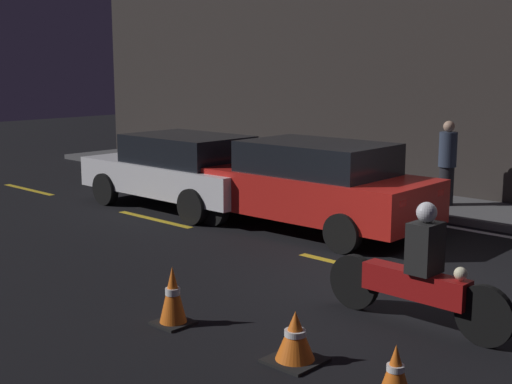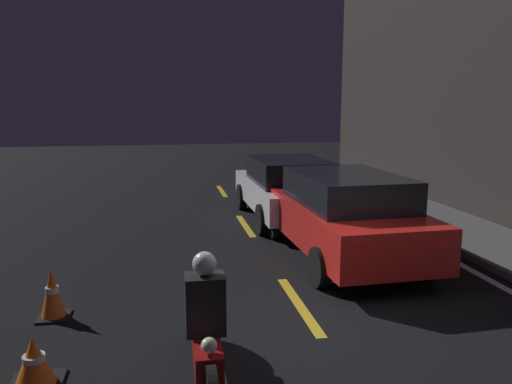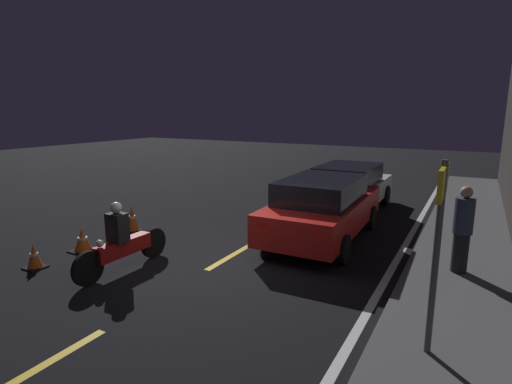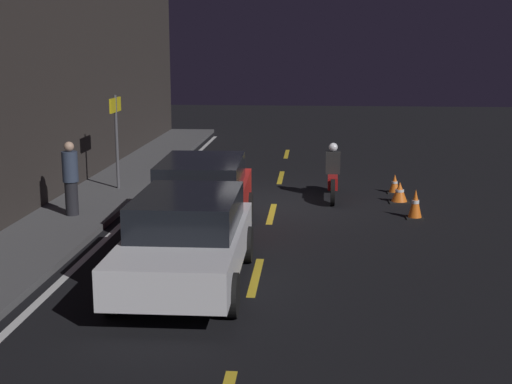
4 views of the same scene
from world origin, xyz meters
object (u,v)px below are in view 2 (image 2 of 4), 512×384
(sedan_white, at_px, (287,187))
(motorcycle, at_px, (205,333))
(taxi_red, at_px, (342,213))
(traffic_cone_mid, at_px, (34,362))
(traffic_cone_near, at_px, (52,294))

(sedan_white, xyz_separation_m, motorcycle, (6.71, -2.49, -0.21))
(sedan_white, distance_m, taxi_red, 3.00)
(motorcycle, distance_m, traffic_cone_mid, 1.69)
(taxi_red, height_order, traffic_cone_near, taxi_red)
(motorcycle, xyz_separation_m, traffic_cone_near, (-1.95, -1.78, -0.24))
(taxi_red, bearing_deg, sedan_white, 2.95)
(taxi_red, distance_m, traffic_cone_mid, 5.54)
(taxi_red, xyz_separation_m, motorcycle, (3.71, -2.73, -0.24))
(motorcycle, height_order, traffic_cone_mid, motorcycle)
(sedan_white, distance_m, traffic_cone_mid, 7.60)
(sedan_white, height_order, traffic_cone_mid, sedan_white)
(traffic_cone_near, height_order, traffic_cone_mid, traffic_cone_near)
(sedan_white, relative_size, taxi_red, 0.94)
(taxi_red, xyz_separation_m, traffic_cone_near, (1.77, -4.50, -0.48))
(sedan_white, xyz_separation_m, traffic_cone_mid, (6.38, -4.11, -0.52))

